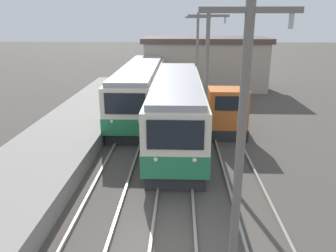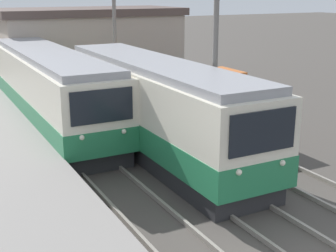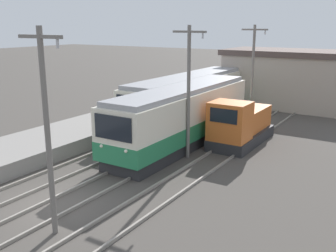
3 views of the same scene
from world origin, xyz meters
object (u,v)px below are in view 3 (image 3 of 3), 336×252
Objects in this scene: commuter_train_center at (183,118)px; catenary_mast_mid at (189,88)px; shunting_locomotive at (240,126)px; catenary_mast_far at (253,71)px; catenary_mast_near at (47,127)px; commuter_train_left at (188,100)px.

catenary_mast_mid is (1.51, -2.02, 2.30)m from commuter_train_center.
shunting_locomotive is 0.81× the size of catenary_mast_mid.
catenary_mast_far is (0.00, 9.94, 0.00)m from catenary_mast_mid.
commuter_train_center is 12.27m from catenary_mast_near.
catenary_mast_mid and catenary_mast_far have the same top height.
commuter_train_center is 3.68m from shunting_locomotive.
catenary_mast_mid reaches higher than commuter_train_center.
commuter_train_center reaches higher than shunting_locomotive.
catenary_mast_mid is (0.00, 9.94, 0.00)m from catenary_mast_near.
catenary_mast_near is at bearing -90.00° from catenary_mast_far.
catenary_mast_far is (0.00, 19.88, 0.00)m from catenary_mast_near.
commuter_train_center is at bearing -63.95° from commuter_train_left.
catenary_mast_mid is (-1.49, -4.09, 2.82)m from shunting_locomotive.
commuter_train_left is 5.37m from catenary_mast_far.
catenary_mast_mid is at bearing -53.30° from commuter_train_center.
catenary_mast_near is 1.00× the size of catenary_mast_far.
catenary_mast_far reaches higher than commuter_train_left.
shunting_locomotive is at bearing -32.27° from commuter_train_left.
catenary_mast_far is at bearing 90.00° from catenary_mast_mid.
shunting_locomotive is 0.81× the size of catenary_mast_near.
shunting_locomotive is at bearing 34.54° from commuter_train_center.
shunting_locomotive is at bearing 69.94° from catenary_mast_mid.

